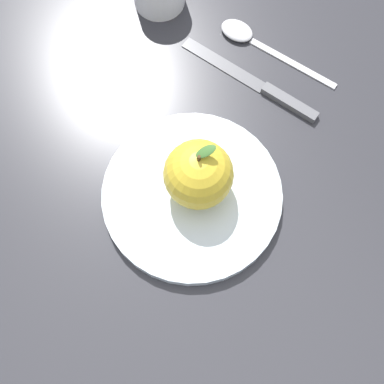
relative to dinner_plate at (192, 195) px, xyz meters
name	(u,v)px	position (x,y,z in m)	size (l,w,h in m)	color
ground_plane	(202,164)	(0.04, 0.02, -0.01)	(2.40, 2.40, 0.00)	#2D2D33
dinner_plate	(192,195)	(0.00, 0.00, 0.00)	(0.22, 0.22, 0.02)	silver
apple	(198,174)	(0.01, 0.00, 0.05)	(0.08, 0.08, 0.09)	gold
knife	(261,86)	(0.18, 0.05, -0.01)	(0.06, 0.21, 0.01)	#59595E
spoon	(250,38)	(0.22, 0.12, 0.00)	(0.06, 0.18, 0.01)	silver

